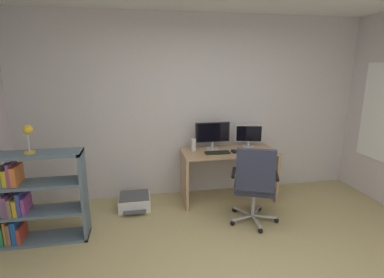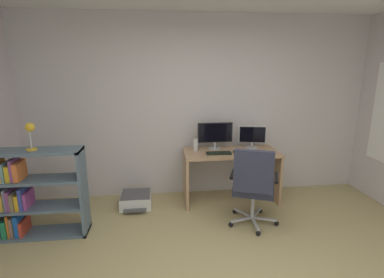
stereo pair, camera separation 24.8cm
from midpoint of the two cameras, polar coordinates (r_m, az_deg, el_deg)
wall_back at (r=4.39m, az=-0.98°, el=6.18°), size 5.09×0.10×2.65m
desk at (r=4.26m, az=5.48°, el=-4.97°), size 1.33×0.58×0.75m
monitor_main at (r=4.22m, az=2.35°, el=1.09°), size 0.50×0.18×0.39m
monitor_secondary at (r=4.39m, az=9.41°, el=0.80°), size 0.39×0.18×0.33m
keyboard at (r=4.05m, az=3.24°, el=-2.69°), size 0.34×0.14×0.02m
computer_mouse at (r=4.10m, az=6.55°, el=-2.43°), size 0.07×0.10×0.03m
desktop_speaker at (r=4.16m, az=-1.39°, el=-1.14°), size 0.07×0.07×0.17m
office_chair at (r=3.61m, az=10.17°, el=-8.28°), size 0.64×0.69×1.03m
bookshelf at (r=3.78m, az=-30.90°, el=-10.14°), size 0.96×0.31×1.03m
desk_lamp at (r=3.54m, az=-31.08°, el=0.86°), size 0.12×0.11×0.30m
printer at (r=4.25m, az=-12.80°, el=-11.82°), size 0.43×0.47×0.19m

